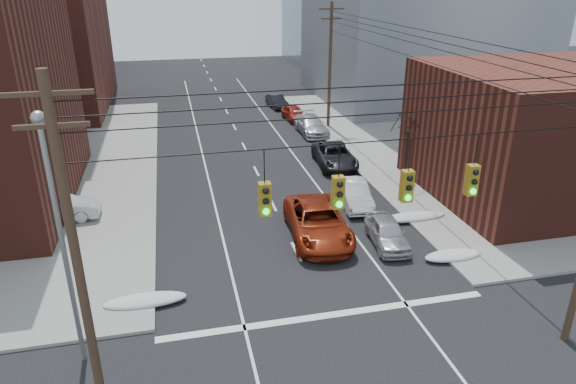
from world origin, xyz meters
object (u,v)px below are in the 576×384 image
parked_car_f (277,101)px  lot_car_a (57,208)px  parked_car_c (335,155)px  lot_car_b (43,148)px  parked_car_b (354,194)px  parked_car_d (311,125)px  lot_car_d (23,164)px  red_pickup (318,222)px  parked_car_a (387,232)px  parked_car_e (294,113)px

parked_car_f → lot_car_a: bearing=-131.7°
parked_car_c → lot_car_b: 22.43m
parked_car_b → lot_car_a: lot_car_a is taller
parked_car_d → lot_car_d: parked_car_d is taller
red_pickup → lot_car_a: 14.77m
parked_car_d → lot_car_b: (-21.91, -1.65, 0.01)m
parked_car_b → parked_car_c: (1.03, 7.04, 0.05)m
parked_car_b → parked_car_c: parked_car_c is taller
lot_car_a → parked_car_a: bearing=-110.8°
parked_car_e → red_pickup: bearing=-104.8°
parked_car_b → parked_car_d: (1.57, 15.50, 0.05)m
lot_car_a → lot_car_b: size_ratio=0.98×
parked_car_a → parked_car_b: parked_car_b is taller
red_pickup → parked_car_a: red_pickup is taller
red_pickup → lot_car_a: bearing=164.2°
lot_car_d → lot_car_b: bearing=-3.2°
red_pickup → parked_car_d: red_pickup is taller
parked_car_a → lot_car_a: lot_car_a is taller
red_pickup → parked_car_b: (3.33, 3.54, -0.16)m
lot_car_b → parked_car_a: bearing=-123.5°
red_pickup → parked_car_c: 11.44m
lot_car_a → lot_car_d: 9.14m
parked_car_d → parked_car_e: 4.87m
parked_car_b → lot_car_b: (-20.34, 13.85, 0.06)m
parked_car_e → parked_car_f: size_ratio=1.03×
red_pickup → parked_car_e: (4.49, 23.90, -0.19)m
red_pickup → parked_car_f: (3.92, 29.41, -0.23)m
parked_car_d → parked_car_f: parked_car_d is taller
parked_car_a → parked_car_e: 25.50m
parked_car_f → lot_car_b: (-20.93, -12.01, 0.13)m
parked_car_a → lot_car_b: size_ratio=0.88×
parked_car_a → lot_car_d: 25.68m
parked_car_b → parked_car_e: size_ratio=1.08×
lot_car_a → parked_car_b: bearing=-94.8°
parked_car_b → parked_car_f: parked_car_b is taller
lot_car_b → red_pickup: bearing=-126.1°
parked_car_d → parked_car_f: 10.41m
parked_car_c → parked_car_d: size_ratio=1.04×
lot_car_a → parked_car_c: bearing=-72.9°
parked_car_b → parked_car_d: bearing=90.2°
parked_car_e → lot_car_a: size_ratio=0.91×
parked_car_e → lot_car_d: size_ratio=1.00×
lot_car_a → parked_car_f: bearing=-35.9°
parked_car_f → red_pickup: bearing=-103.1°
parked_car_b → lot_car_b: 24.61m
red_pickup → lot_car_d: 22.09m
parked_car_e → lot_car_d: (-22.01, -10.44, 0.15)m
parked_car_c → red_pickup: bearing=-108.0°
parked_car_c → lot_car_a: bearing=-158.9°
parked_car_e → parked_car_f: bearing=91.8°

